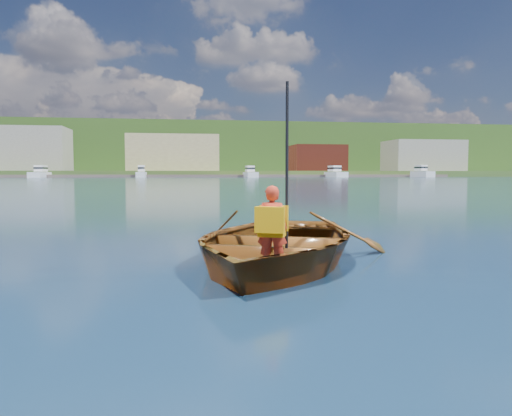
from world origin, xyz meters
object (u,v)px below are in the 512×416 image
Objects in this scene: rowboat at (274,243)px; child_paddler at (272,225)px; dock at (227,176)px; marina_yachts at (208,173)px.

child_paddler reaches higher than rowboat.
dock is (12.88, 148.09, 0.11)m from rowboat.
rowboat is 148.65m from dock.
rowboat is 2.31× the size of child_paddler.
child_paddler is 149.55m from dock.
child_paddler is at bearing -92.83° from marina_yachts.
dock is 1.08× the size of marina_yachts.
child_paddler is at bearing -95.01° from dock.
dock is at bearing 84.99° from child_paddler.
dock is at bearing 85.03° from rowboat.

